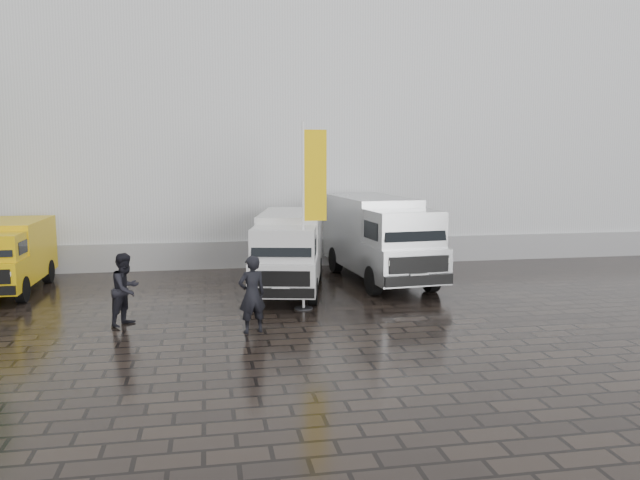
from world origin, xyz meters
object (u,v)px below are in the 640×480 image
at_px(person_tent, 126,289).
at_px(flagpole, 310,206).
at_px(van_yellow, 8,258).
at_px(van_silver, 379,240).
at_px(van_white, 289,253).
at_px(wheelie_bin, 401,250).
at_px(person_front, 252,294).

bearing_deg(person_tent, flagpole, -48.33).
relative_size(van_yellow, van_silver, 0.73).
bearing_deg(van_silver, van_white, -166.06).
xyz_separation_m(van_white, wheelie_bin, (4.82, 3.94, -0.63)).
bearing_deg(wheelie_bin, person_front, -110.86).
relative_size(van_yellow, person_front, 2.52).
height_order(van_yellow, flagpole, flagpole).
distance_m(flagpole, wheelie_bin, 8.06).
bearing_deg(flagpole, van_white, 96.40).
height_order(van_white, person_front, van_white).
relative_size(flagpole, person_front, 2.73).
bearing_deg(wheelie_bin, van_silver, -104.15).
relative_size(van_silver, person_front, 3.46).
bearing_deg(flagpole, person_tent, -170.08).
height_order(van_silver, person_front, van_silver).
bearing_deg(flagpole, person_front, -129.98).
bearing_deg(wheelie_bin, flagpole, -109.87).
xyz_separation_m(van_yellow, wheelie_bin, (13.24, 2.60, -0.52)).
bearing_deg(wheelie_bin, van_yellow, -152.64).
bearing_deg(van_yellow, van_white, -8.59).
relative_size(flagpole, wheelie_bin, 4.56).
relative_size(van_silver, person_tent, 3.55).
relative_size(wheelie_bin, person_tent, 0.61).
xyz_separation_m(wheelie_bin, person_front, (-6.28, -8.30, 0.37)).
bearing_deg(person_front, van_silver, -148.07).
bearing_deg(person_tent, van_silver, -29.21).
bearing_deg(van_silver, wheelie_bin, 54.75).
bearing_deg(van_yellow, wheelie_bin, 11.56).
bearing_deg(van_white, person_front, -96.19).
relative_size(van_white, wheelie_bin, 4.98).
bearing_deg(flagpole, van_silver, 49.62).
bearing_deg(person_tent, van_white, -22.98).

